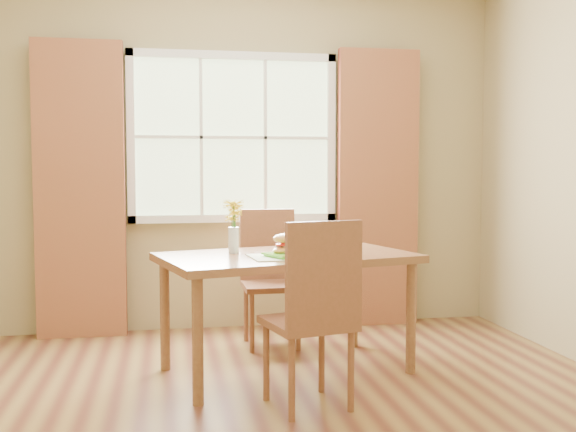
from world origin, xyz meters
The scene contains 12 objects.
room centered at (0.00, 0.00, 1.35)m, with size 4.24×3.84×2.74m.
window centered at (0.00, 1.87, 1.50)m, with size 1.62×0.06×1.32m.
curtain_left centered at (-1.15, 1.78, 1.10)m, with size 0.65×0.08×2.20m, color maroon.
curtain_right centered at (1.15, 1.78, 1.10)m, with size 0.65×0.08×2.20m, color maroon.
dining_table centered at (0.21, 0.65, 0.66)m, with size 1.67×1.19×0.73m.
chair_near centered at (0.23, -0.06, 0.55)m, with size 0.50×0.50×1.00m.
chair_far centered at (0.20, 1.35, 0.53)m, with size 0.40×0.40×0.96m.
placemat centered at (0.19, 0.49, 0.74)m, with size 0.45×0.33×0.01m, color silver.
plate centered at (0.17, 0.48, 0.75)m, with size 0.22×0.22×0.01m, color #65D535.
croissant_sandwich centered at (0.16, 0.53, 0.81)m, with size 0.19×0.19×0.12m.
water_glass centered at (0.50, 0.62, 0.79)m, with size 0.07×0.07×0.11m.
flower_vase centered at (-0.11, 0.74, 0.94)m, with size 0.13×0.13×0.33m.
Camera 1 is at (-0.52, -3.40, 1.26)m, focal length 42.00 mm.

